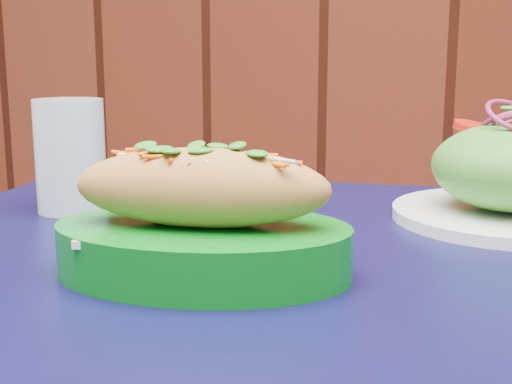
# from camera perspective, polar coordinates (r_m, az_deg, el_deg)

# --- Properties ---
(cafe_table) EXTENTS (0.84, 0.84, 0.75)m
(cafe_table) POSITION_cam_1_polar(r_m,az_deg,el_deg) (0.62, 1.37, -14.15)
(cafe_table) COLOR black
(cafe_table) RESTS_ON ground
(banh_mi_basket) EXTENTS (0.26, 0.18, 0.11)m
(banh_mi_basket) POSITION_cam_1_polar(r_m,az_deg,el_deg) (0.57, -4.34, -2.49)
(banh_mi_basket) COLOR #066C14
(banh_mi_basket) RESTS_ON cafe_table
(salad_plate) EXTENTS (0.24, 0.24, 0.12)m
(salad_plate) POSITION_cam_1_polar(r_m,az_deg,el_deg) (0.79, 19.77, 1.26)
(salad_plate) COLOR white
(salad_plate) RESTS_ON cafe_table
(water_glass) EXTENTS (0.08, 0.08, 0.12)m
(water_glass) POSITION_cam_1_polar(r_m,az_deg,el_deg) (0.81, -14.63, 2.83)
(water_glass) COLOR silver
(water_glass) RESTS_ON cafe_table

